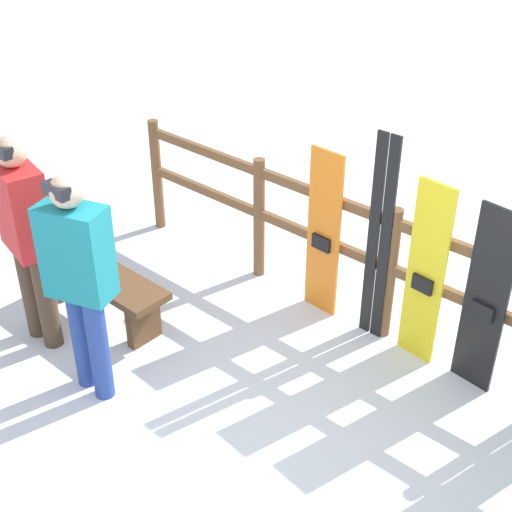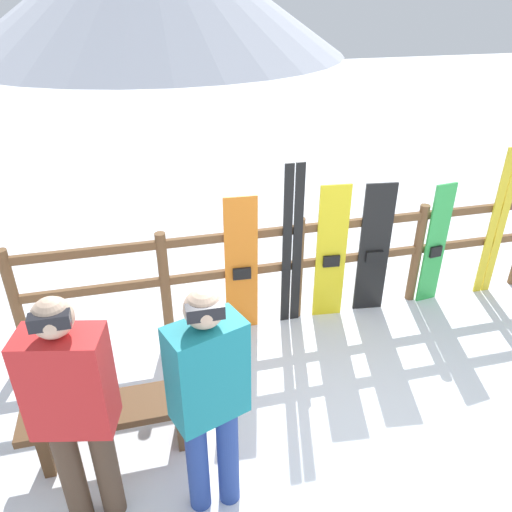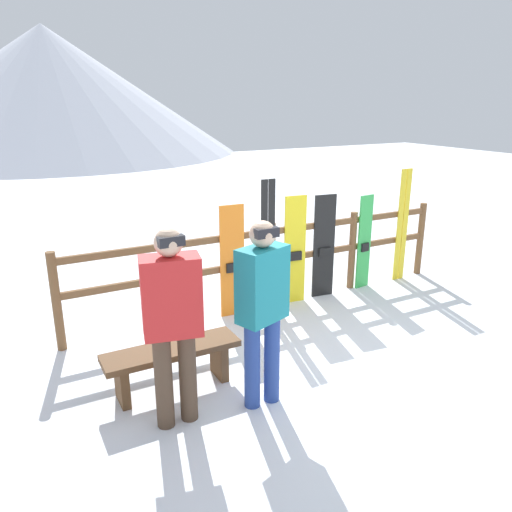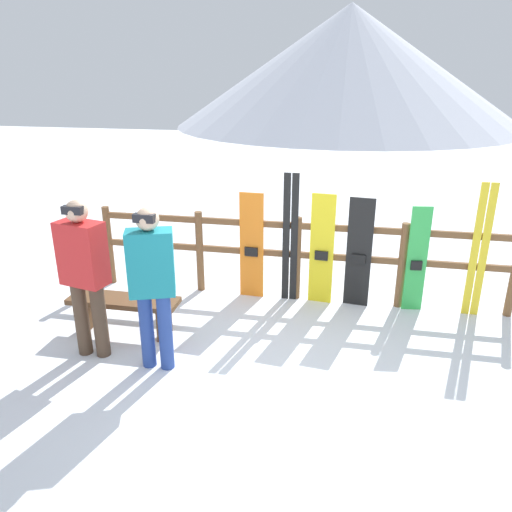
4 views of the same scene
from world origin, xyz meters
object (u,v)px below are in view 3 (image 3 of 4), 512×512
(ski_pair_black, at_px, (268,246))
(ski_pair_yellow, at_px, (402,226))
(person_red, at_px, (172,316))
(snowboard_black_stripe, at_px, (324,247))
(snowboard_yellow, at_px, (295,251))
(bench, at_px, (172,358))
(snowboard_green, at_px, (364,243))
(snowboard_orange, at_px, (232,262))
(person_teal, at_px, (262,302))

(ski_pair_black, height_order, ski_pair_yellow, ski_pair_black)
(person_red, xyz_separation_m, snowboard_black_stripe, (2.76, 1.78, -0.28))
(snowboard_yellow, height_order, ski_pair_yellow, ski_pair_yellow)
(bench, relative_size, snowboard_green, 0.94)
(person_red, height_order, snowboard_black_stripe, person_red)
(snowboard_yellow, xyz_separation_m, snowboard_black_stripe, (0.47, -0.00, -0.01))
(snowboard_black_stripe, bearing_deg, person_red, -147.23)
(snowboard_yellow, relative_size, snowboard_green, 1.07)
(person_red, height_order, snowboard_yellow, person_red)
(bench, height_order, snowboard_yellow, snowboard_yellow)
(snowboard_yellow, bearing_deg, snowboard_orange, -180.00)
(bench, relative_size, ski_pair_yellow, 0.76)
(ski_pair_black, bearing_deg, bench, -143.83)
(snowboard_orange, bearing_deg, bench, -134.23)
(ski_pair_black, bearing_deg, ski_pair_yellow, 0.00)
(person_red, bearing_deg, bench, 75.07)
(bench, relative_size, snowboard_black_stripe, 0.89)
(person_teal, xyz_separation_m, snowboard_yellow, (1.52, 1.87, -0.26))
(snowboard_black_stripe, bearing_deg, snowboard_green, -0.01)
(person_teal, height_order, snowboard_green, person_teal)
(snowboard_yellow, bearing_deg, person_teal, -129.10)
(person_teal, bearing_deg, snowboard_yellow, 50.90)
(bench, distance_m, snowboard_black_stripe, 2.94)
(bench, bearing_deg, snowboard_black_stripe, 25.88)
(person_red, xyz_separation_m, snowboard_orange, (1.37, 1.78, -0.28))
(snowboard_green, bearing_deg, ski_pair_black, 179.87)
(person_red, xyz_separation_m, ski_pair_yellow, (4.18, 1.78, -0.15))
(ski_pair_black, bearing_deg, snowboard_green, -0.13)
(ski_pair_black, distance_m, snowboard_green, 1.60)
(person_teal, bearing_deg, snowboard_orange, 72.13)
(ski_pair_black, relative_size, ski_pair_yellow, 1.01)
(bench, relative_size, person_teal, 0.75)
(person_teal, distance_m, snowboard_yellow, 2.43)
(person_teal, height_order, ski_pair_yellow, person_teal)
(ski_pair_black, distance_m, ski_pair_yellow, 2.30)
(snowboard_black_stripe, xyz_separation_m, ski_pair_yellow, (1.42, 0.00, 0.13))
(snowboard_orange, xyz_separation_m, snowboard_green, (2.09, -0.00, -0.04))
(snowboard_yellow, bearing_deg, snowboard_green, -0.00)
(person_teal, xyz_separation_m, snowboard_orange, (0.60, 1.87, -0.28))
(person_teal, distance_m, snowboard_black_stripe, 2.74)
(bench, distance_m, ski_pair_yellow, 4.27)
(snowboard_orange, bearing_deg, person_red, -127.71)
(person_teal, height_order, snowboard_orange, person_teal)
(person_red, xyz_separation_m, snowboard_yellow, (2.29, 1.78, -0.26))
(ski_pair_black, distance_m, snowboard_black_stripe, 0.89)
(person_red, height_order, snowboard_green, person_red)
(ski_pair_black, height_order, snowboard_green, ski_pair_black)
(person_red, height_order, snowboard_orange, person_red)
(ski_pair_yellow, bearing_deg, snowboard_orange, -179.93)
(snowboard_black_stripe, bearing_deg, person_teal, -136.76)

